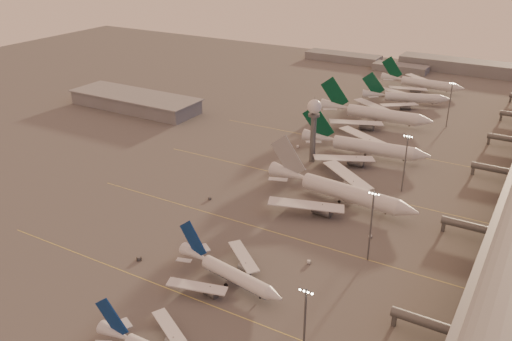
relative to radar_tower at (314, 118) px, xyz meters
The scene contains 21 objects.
ground 121.92m from the radar_tower, 92.39° to the right, with size 700.00×700.00×0.00m, color #575555.
taxiway_markings 71.83m from the radar_tower, 68.66° to the right, with size 180.00×185.25×0.02m.
hangar 127.68m from the radar_tower, behind, with size 82.00×27.00×8.50m.
radar_tower is the anchor object (origin of this frame).
mast_a 131.38m from the radar_tower, 66.17° to the right, with size 3.60×0.56×25.00m.
mast_b 82.32m from the radar_tower, 52.43° to the right, with size 3.60×0.56×25.00m.
mast_c 46.66m from the radar_tower, 12.53° to the right, with size 3.60×0.56×25.00m.
mast_d 91.11m from the radar_tower, 61.74° to the left, with size 3.60×0.56×25.00m.
distant_horizon 205.86m from the radar_tower, 90.67° to the left, with size 165.00×37.50×9.00m.
narrowbody_mid 101.87m from the radar_tower, 79.62° to the right, with size 40.68×32.20×15.99m.
widebody_white 45.52m from the radar_tower, 50.30° to the right, with size 64.71×51.60×22.78m.
greentail_a 30.73m from the radar_tower, 41.81° to the left, with size 61.68×49.64×22.40m.
greentail_b 68.47m from the radar_tower, 83.50° to the left, with size 63.98×51.62×23.23m.
greentail_c 110.86m from the radar_tower, 83.52° to the left, with size 51.14×40.62×19.29m.
greentail_d 146.87m from the radar_tower, 85.15° to the left, with size 55.67×44.93×20.22m.
gsv_tug_mid 105.75m from the radar_tower, 97.88° to the right, with size 4.08×4.16×1.04m.
gsv_truck_b 86.32m from the radar_tower, 65.56° to the right, with size 5.85×3.58×2.22m.
gsv_truck_c 61.75m from the radar_tower, 108.64° to the right, with size 4.85×5.65×2.24m.
gsv_catering_b 71.72m from the radar_tower, 47.96° to the right, with size 4.92×3.54×3.69m.
gsv_truck_d 26.85m from the radar_tower, 137.33° to the left, with size 3.94×6.26×2.38m.
gsv_tug_hangar 54.52m from the radar_tower, 36.07° to the left, with size 3.79×2.43×1.04m.
Camera 1 is at (98.54, -92.05, 99.14)m, focal length 38.00 mm.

